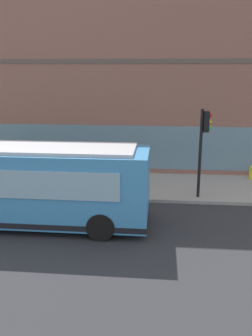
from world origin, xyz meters
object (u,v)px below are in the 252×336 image
(fire_hydrant, at_px, (251,173))
(city_bus_nearside, at_px, (16,185))
(pedestrian_walking_along_curb, at_px, (35,160))
(traffic_light_near_corner, at_px, (204,137))
(pedestrian_near_hydrant, at_px, (68,172))

(fire_hydrant, bearing_deg, city_bus_nearside, 121.59)
(fire_hydrant, relative_size, pedestrian_walking_along_curb, 0.42)
(traffic_light_near_corner, relative_size, pedestrian_walking_along_curb, 2.26)
(city_bus_nearside, relative_size, pedestrian_walking_along_curb, 5.70)
(city_bus_nearside, xyz_separation_m, pedestrian_near_hydrant, (3.40, -1.12, -0.41))
(fire_hydrant, distance_m, pedestrian_walking_along_curb, 11.41)
(city_bus_nearside, bearing_deg, pedestrian_walking_along_curb, 11.67)
(traffic_light_near_corner, xyz_separation_m, fire_hydrant, (3.03, -2.94, -2.42))
(city_bus_nearside, relative_size, traffic_light_near_corner, 2.52)
(traffic_light_near_corner, xyz_separation_m, pedestrian_near_hydrant, (0.13, 6.19, -1.79))
(city_bus_nearside, bearing_deg, traffic_light_near_corner, -65.89)
(pedestrian_near_hydrant, bearing_deg, traffic_light_near_corner, -91.24)
(pedestrian_walking_along_curb, bearing_deg, traffic_light_near_corner, -104.01)
(traffic_light_near_corner, relative_size, fire_hydrant, 5.40)
(pedestrian_near_hydrant, bearing_deg, pedestrian_walking_along_curb, 48.61)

